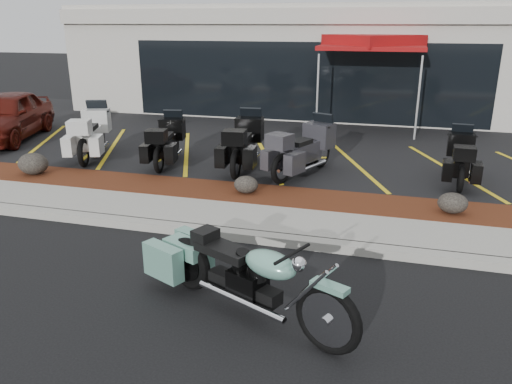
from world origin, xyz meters
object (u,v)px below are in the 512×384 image
(hero_cruiser, at_px, (329,309))
(touring_white, at_px, (99,125))
(traffic_cone, at_px, (251,132))
(popup_canopy, at_px, (373,44))
(parked_car, at_px, (5,116))

(hero_cruiser, relative_size, touring_white, 1.33)
(touring_white, height_order, traffic_cone, touring_white)
(traffic_cone, height_order, popup_canopy, popup_canopy)
(hero_cruiser, relative_size, popup_canopy, 0.81)
(touring_white, distance_m, parked_car, 3.32)
(touring_white, distance_m, traffic_cone, 4.24)
(hero_cruiser, relative_size, parked_car, 0.75)
(traffic_cone, relative_size, popup_canopy, 0.11)
(touring_white, bearing_deg, hero_cruiser, -153.47)
(touring_white, height_order, popup_canopy, popup_canopy)
(parked_car, bearing_deg, hero_cruiser, -52.54)
(parked_car, bearing_deg, traffic_cone, -1.94)
(popup_canopy, bearing_deg, traffic_cone, -154.46)
(parked_car, xyz_separation_m, traffic_cone, (6.84, 1.88, -0.47))
(touring_white, bearing_deg, popup_canopy, -72.39)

